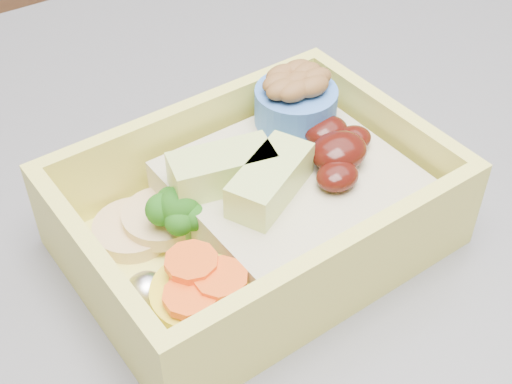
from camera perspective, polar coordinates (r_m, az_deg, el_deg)
bento_box at (r=0.40m, az=0.59°, el=-0.79°), size 0.21×0.15×0.07m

